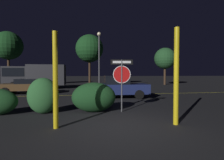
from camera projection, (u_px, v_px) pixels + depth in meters
name	position (u px, v px, depth m)	size (l,w,h in m)	color
ground_plane	(120.00, 127.00, 5.40)	(260.00, 260.00, 0.00)	black
road_center_stripe	(98.00, 95.00, 13.75)	(32.04, 0.12, 0.01)	gold
stop_sign	(122.00, 74.00, 7.48)	(0.95, 0.15, 2.26)	#4C4C51
yellow_pole_left	(55.00, 80.00, 5.21)	(0.15, 0.15, 2.91)	yellow
yellow_pole_right	(176.00, 76.00, 5.60)	(0.16, 0.16, 3.13)	yellow
hedge_bush_1	(43.00, 96.00, 7.21)	(1.25, 0.96, 1.48)	#2D6633
hedge_bush_2	(94.00, 97.00, 7.53)	(1.89, 1.15, 1.27)	#19421E
passing_car_1	(27.00, 86.00, 14.56)	(4.22, 2.13, 1.23)	brown
passing_car_2	(118.00, 87.00, 11.96)	(4.20, 2.02, 1.52)	navy
delivery_truck	(35.00, 75.00, 19.52)	(6.36, 2.47, 2.66)	#2D2D33
street_lamp	(99.00, 51.00, 20.39)	(0.47, 0.47, 6.52)	#4C4C51
tree_0	(8.00, 46.00, 24.06)	(3.87, 3.87, 7.49)	#422D1E
tree_1	(90.00, 49.00, 25.74)	(4.08, 4.08, 7.44)	#422D1E
tree_2	(165.00, 59.00, 26.46)	(3.20, 3.20, 5.61)	#422D1E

